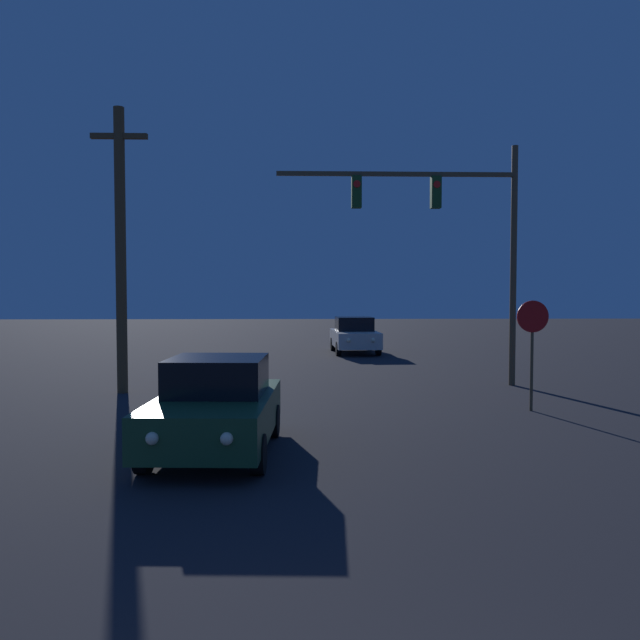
{
  "coord_description": "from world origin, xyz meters",
  "views": [
    {
      "loc": [
        -0.44,
        -2.02,
        2.69
      ],
      "look_at": [
        0.0,
        12.0,
        2.06
      ],
      "focal_mm": 35.0,
      "sensor_mm": 36.0,
      "label": 1
    }
  ],
  "objects_px": {
    "car_far": "(355,335)",
    "stop_sign": "(532,334)",
    "car_near": "(216,407)",
    "utility_pole": "(121,246)",
    "traffic_signal_mast": "(453,224)"
  },
  "relations": [
    {
      "from": "car_far",
      "to": "stop_sign",
      "type": "bearing_deg",
      "value": 99.2
    },
    {
      "from": "car_near",
      "to": "utility_pole",
      "type": "relative_size",
      "value": 0.53
    },
    {
      "from": "car_near",
      "to": "traffic_signal_mast",
      "type": "relative_size",
      "value": 0.58
    },
    {
      "from": "car_near",
      "to": "stop_sign",
      "type": "relative_size",
      "value": 1.6
    },
    {
      "from": "stop_sign",
      "to": "utility_pole",
      "type": "xyz_separation_m",
      "value": [
        -9.98,
        2.86,
        2.16
      ]
    },
    {
      "from": "traffic_signal_mast",
      "to": "utility_pole",
      "type": "relative_size",
      "value": 0.91
    },
    {
      "from": "traffic_signal_mast",
      "to": "stop_sign",
      "type": "bearing_deg",
      "value": -77.21
    },
    {
      "from": "car_far",
      "to": "traffic_signal_mast",
      "type": "bearing_deg",
      "value": 98.81
    },
    {
      "from": "stop_sign",
      "to": "utility_pole",
      "type": "distance_m",
      "value": 10.6
    },
    {
      "from": "car_far",
      "to": "utility_pole",
      "type": "bearing_deg",
      "value": 53.62
    },
    {
      "from": "stop_sign",
      "to": "utility_pole",
      "type": "relative_size",
      "value": 0.33
    },
    {
      "from": "car_near",
      "to": "traffic_signal_mast",
      "type": "height_order",
      "value": "traffic_signal_mast"
    },
    {
      "from": "car_far",
      "to": "utility_pole",
      "type": "relative_size",
      "value": 0.53
    },
    {
      "from": "car_far",
      "to": "utility_pole",
      "type": "distance_m",
      "value": 13.23
    },
    {
      "from": "car_near",
      "to": "utility_pole",
      "type": "xyz_separation_m",
      "value": [
        -3.34,
        6.33,
        3.13
      ]
    }
  ]
}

